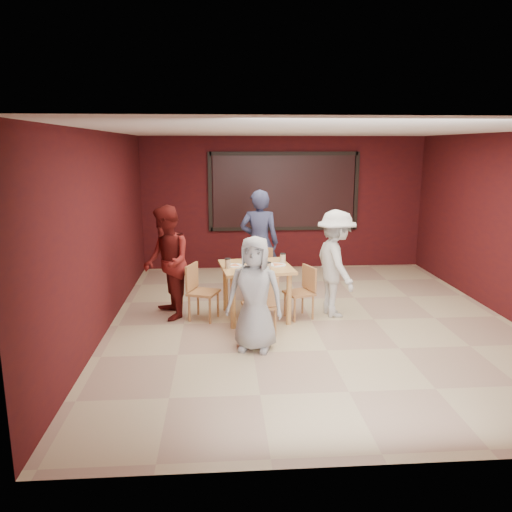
{
  "coord_description": "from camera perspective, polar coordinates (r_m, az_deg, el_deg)",
  "views": [
    {
      "loc": [
        -1.35,
        -7.08,
        2.58
      ],
      "look_at": [
        -0.83,
        0.24,
        0.97
      ],
      "focal_mm": 35.0,
      "sensor_mm": 36.0,
      "label": 1
    }
  ],
  "objects": [
    {
      "name": "floor",
      "position": [
        7.66,
        6.36,
        -7.38
      ],
      "size": [
        7.0,
        7.0,
        0.0
      ],
      "primitive_type": "plane",
      "color": "#CBB78D",
      "rests_on": "ground"
    },
    {
      "name": "window_blinds",
      "position": [
        10.66,
        3.22,
        7.37
      ],
      "size": [
        3.0,
        0.02,
        1.5
      ],
      "primitive_type": "cube",
      "color": "black"
    },
    {
      "name": "chair_front",
      "position": [
        6.87,
        0.61,
        -5.36
      ],
      "size": [
        0.51,
        0.51,
        0.86
      ],
      "color": "#B17344",
      "rests_on": "floor"
    },
    {
      "name": "chair_left",
      "position": [
        7.62,
        -6.53,
        -3.69
      ],
      "size": [
        0.53,
        0.53,
        0.85
      ],
      "color": "#B17344",
      "rests_on": "floor"
    },
    {
      "name": "diner_front",
      "position": [
        6.37,
        -0.15,
        -4.35
      ],
      "size": [
        0.83,
        0.66,
        1.49
      ],
      "primitive_type": "imported",
      "rotation": [
        0.0,
        0.0,
        -0.28
      ],
      "color": "#A2A2A2",
      "rests_on": "floor"
    },
    {
      "name": "dining_table",
      "position": [
        7.57,
        -0.02,
        -1.88
      ],
      "size": [
        1.15,
        1.15,
        0.97
      ],
      "color": "tan",
      "rests_on": "floor"
    },
    {
      "name": "diner_left",
      "position": [
        7.65,
        -10.18,
        -0.76
      ],
      "size": [
        0.88,
        1.0,
        1.73
      ],
      "primitive_type": "imported",
      "rotation": [
        0.0,
        0.0,
        -1.27
      ],
      "color": "#601412",
      "rests_on": "floor"
    },
    {
      "name": "diner_back",
      "position": [
        8.74,
        0.38,
        1.52
      ],
      "size": [
        0.73,
        0.53,
        1.87
      ],
      "primitive_type": "imported",
      "rotation": [
        0.0,
        0.0,
        3.01
      ],
      "color": "#2D3151",
      "rests_on": "floor"
    },
    {
      "name": "diner_right",
      "position": [
        7.74,
        9.09,
        -0.87
      ],
      "size": [
        0.78,
        1.15,
        1.65
      ],
      "primitive_type": "imported",
      "rotation": [
        0.0,
        0.0,
        1.74
      ],
      "color": "silver",
      "rests_on": "floor"
    },
    {
      "name": "chair_back",
      "position": [
        8.44,
        0.28,
        -1.78
      ],
      "size": [
        0.56,
        0.56,
        0.91
      ],
      "color": "#B17344",
      "rests_on": "floor"
    },
    {
      "name": "chair_right",
      "position": [
        7.67,
        5.39,
        -3.77
      ],
      "size": [
        0.5,
        0.5,
        0.8
      ],
      "color": "#B17344",
      "rests_on": "floor"
    }
  ]
}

